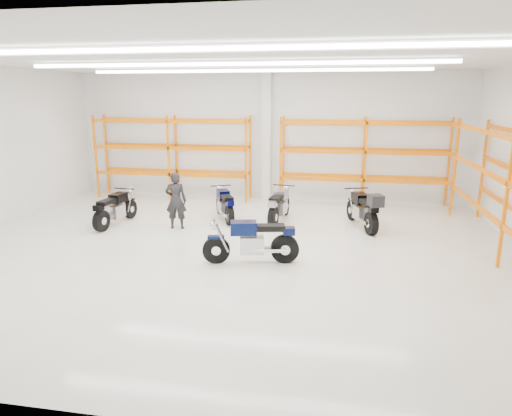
% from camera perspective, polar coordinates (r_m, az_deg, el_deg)
% --- Properties ---
extents(ground, '(14.00, 14.00, 0.00)m').
position_cam_1_polar(ground, '(11.18, -3.36, -5.40)').
color(ground, beige).
rests_on(ground, ground).
extents(room_shell, '(14.02, 12.02, 4.51)m').
position_cam_1_polar(room_shell, '(10.58, -3.58, 11.67)').
color(room_shell, silver).
rests_on(room_shell, ground).
extents(motorcycle_main, '(2.16, 0.78, 1.07)m').
position_cam_1_polar(motorcycle_main, '(10.25, -0.10, -4.22)').
color(motorcycle_main, black).
rests_on(motorcycle_main, ground).
extents(motorcycle_back_a, '(0.70, 2.03, 1.00)m').
position_cam_1_polar(motorcycle_back_a, '(13.84, -17.31, -0.20)').
color(motorcycle_back_a, black).
rests_on(motorcycle_back_a, ground).
extents(motorcycle_back_b, '(1.02, 1.82, 0.97)m').
position_cam_1_polar(motorcycle_back_b, '(13.86, -3.92, 0.37)').
color(motorcycle_back_b, black).
rests_on(motorcycle_back_b, ground).
extents(motorcycle_back_c, '(0.71, 2.09, 1.02)m').
position_cam_1_polar(motorcycle_back_c, '(13.59, 2.86, 0.22)').
color(motorcycle_back_c, black).
rests_on(motorcycle_back_c, ground).
extents(motorcycle_back_d, '(1.03, 2.18, 1.15)m').
position_cam_1_polar(motorcycle_back_d, '(13.20, 13.34, -0.24)').
color(motorcycle_back_d, black).
rests_on(motorcycle_back_d, ground).
extents(standing_man, '(0.64, 0.47, 1.62)m').
position_cam_1_polar(standing_man, '(13.03, -9.98, 0.93)').
color(standing_man, black).
rests_on(standing_man, ground).
extents(structural_column, '(0.32, 0.32, 4.50)m').
position_cam_1_polar(structural_column, '(16.33, 1.32, 8.84)').
color(structural_column, white).
rests_on(structural_column, ground).
extents(pallet_racking_back_left, '(5.67, 0.87, 3.00)m').
position_cam_1_polar(pallet_racking_back_left, '(16.91, -10.42, 7.21)').
color(pallet_racking_back_left, '#FF6609').
rests_on(pallet_racking_back_left, ground).
extents(pallet_racking_back_right, '(5.67, 0.87, 3.00)m').
position_cam_1_polar(pallet_racking_back_right, '(15.87, 13.42, 6.64)').
color(pallet_racking_back_right, '#FF6609').
rests_on(pallet_racking_back_right, ground).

